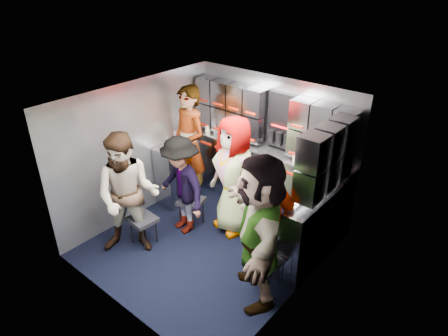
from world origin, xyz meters
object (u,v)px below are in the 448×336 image
Objects in this scene: jump_seat_near_left at (143,221)px; attendant_standing at (189,146)px; jump_seat_mid_left at (191,202)px; jump_seat_near_right at (266,262)px; jump_seat_mid_right at (273,234)px; attendant_arc_c at (234,176)px; attendant_arc_b at (181,186)px; jump_seat_center at (241,199)px; attendant_arc_d at (266,215)px; attendant_arc_e at (259,231)px; attendant_arc_a at (128,196)px.

attendant_standing is at bearing 103.74° from jump_seat_near_left.
jump_seat_mid_left reaches higher than jump_seat_near_right.
jump_seat_mid_right is (1.38, 0.11, 0.03)m from jump_seat_mid_left.
attendant_arc_b is at bearing -121.62° from attendant_arc_c.
jump_seat_center is 0.31× the size of attendant_arc_d.
attendant_arc_e is (1.04, -1.04, 0.51)m from jump_seat_center.
jump_seat_mid_left is at bearing -153.67° from attendant_arc_e.
attendant_arc_d is (0.00, -0.18, 0.40)m from jump_seat_mid_right.
attendant_arc_d is at bearing -2.89° from jump_seat_mid_left.
attendant_arc_e is at bearing -25.76° from attendant_arc_a.
attendant_arc_c reaches higher than attendant_arc_b.
attendant_arc_a is (-0.75, -1.45, 0.45)m from jump_seat_center.
attendant_standing is (-0.31, 1.28, 0.60)m from jump_seat_near_left.
jump_seat_near_left is 0.72m from attendant_arc_b.
attendant_arc_e reaches higher than attendant_arc_c.
jump_seat_mid_left is 1.77m from attendant_arc_e.
attendant_arc_b is (0.51, -0.69, -0.23)m from attendant_standing.
jump_seat_mid_right is at bearing 24.58° from attendant_arc_b.
attendant_arc_c reaches higher than jump_seat_mid_left.
jump_seat_center is 0.25× the size of attendant_standing.
attendant_arc_c is (-1.04, 0.68, 0.52)m from jump_seat_near_right.
attendant_standing is at bearing 134.52° from jump_seat_mid_left.
attendant_arc_e reaches higher than attendant_arc_a.
jump_seat_mid_right is 0.26× the size of attendant_standing.
attendant_arc_a is 0.80m from attendant_arc_b.
jump_seat_mid_right reaches higher than jump_seat_near_right.
jump_seat_near_right is (0.22, -0.47, -0.04)m from jump_seat_mid_right.
attendant_standing is (-0.51, 0.51, 0.60)m from jump_seat_mid_left.
attendant_arc_b is at bearing -168.10° from jump_seat_mid_right.
jump_seat_near_right is 2.35m from attendant_standing.
attendant_arc_b is at bearing -147.68° from attendant_arc_e.
jump_seat_near_left is 1.83m from jump_seat_near_right.
attendant_arc_c is at bearing 30.13° from jump_seat_mid_left.
attendant_standing is at bearing 179.36° from jump_seat_center.
attendant_arc_c is (1.06, -0.19, -0.09)m from attendant_standing.
jump_seat_near_right is (1.04, -0.86, -0.06)m from jump_seat_center.
attendant_arc_d reaches higher than attendant_arc_b.
attendant_standing is at bearing 167.91° from jump_seat_mid_right.
jump_seat_near_left is 0.28× the size of attendant_arc_b.
attendant_arc_e reaches higher than jump_seat_near_left.
attendant_arc_c is (0.75, 1.09, 0.51)m from jump_seat_near_left.
jump_seat_center is (0.55, 0.50, 0.05)m from jump_seat_mid_left.
attendant_arc_c is at bearing 55.49° from jump_seat_near_left.
attendant_arc_c reaches higher than jump_seat_mid_right.
attendant_arc_c is at bearing 146.78° from jump_seat_near_right.
attendant_standing reaches higher than attendant_arc_b.
jump_seat_center is at bearing 63.56° from attendant_arc_b.
jump_seat_mid_right is at bearing 1.84° from attendant_arc_c.
attendant_standing is (-1.06, 0.01, 0.55)m from jump_seat_center.
jump_seat_center is at bearing 154.57° from jump_seat_mid_right.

